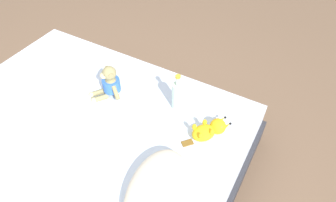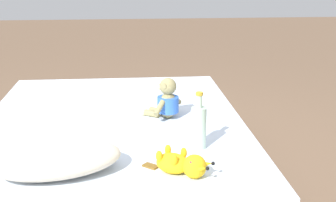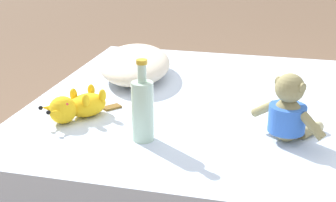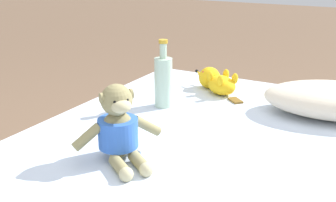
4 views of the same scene
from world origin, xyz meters
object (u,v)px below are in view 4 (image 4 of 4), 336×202
at_px(glass_bottle, 163,81).
at_px(pillow, 336,100).
at_px(plush_yellow_creature, 216,81).
at_px(plush_monkey, 119,129).

bearing_deg(glass_bottle, pillow, 19.77).
bearing_deg(plush_yellow_creature, plush_monkey, -89.94).
xyz_separation_m(pillow, plush_monkey, (-0.52, -0.70, 0.03)).
bearing_deg(pillow, plush_monkey, -126.79).
bearing_deg(plush_yellow_creature, pillow, -6.42).
relative_size(pillow, glass_bottle, 2.18).
height_order(pillow, plush_yellow_creature, pillow).
distance_m(plush_monkey, plush_yellow_creature, 0.76).
height_order(pillow, plush_monkey, plush_monkey).
distance_m(plush_yellow_creature, glass_bottle, 0.31).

